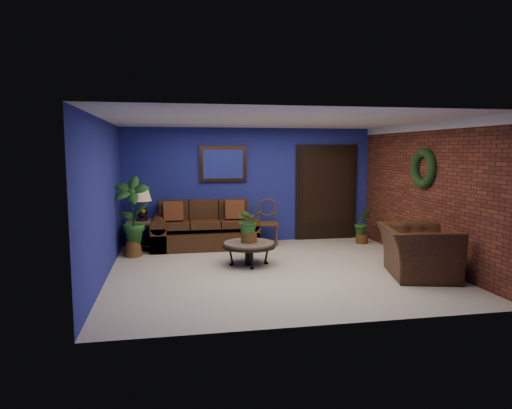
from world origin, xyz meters
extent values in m
plane|color=beige|center=(0.00, 0.00, 0.00)|extent=(5.50, 5.50, 0.00)
cube|color=navy|center=(0.00, 2.50, 1.25)|extent=(5.50, 0.04, 2.50)
cube|color=navy|center=(-2.75, 0.00, 1.25)|extent=(0.04, 5.00, 2.50)
cube|color=maroon|center=(2.75, 0.00, 1.25)|extent=(0.04, 5.00, 2.50)
cube|color=white|center=(0.00, 0.00, 2.50)|extent=(5.50, 5.00, 0.02)
cube|color=white|center=(2.72, 0.00, 2.43)|extent=(0.03, 5.00, 0.14)
cube|color=#402914|center=(-0.60, 2.46, 1.72)|extent=(1.02, 0.06, 0.77)
cube|color=black|center=(1.75, 2.47, 1.05)|extent=(1.44, 0.06, 2.18)
torus|color=black|center=(2.69, 0.05, 1.70)|extent=(0.16, 0.72, 0.72)
cube|color=#482A14|center=(-1.05, 2.00, 0.18)|extent=(2.18, 0.94, 0.36)
cube|color=#482A14|center=(-1.05, 2.34, 0.50)|extent=(1.86, 0.26, 0.89)
cube|color=#482A14|center=(-1.67, 1.94, 0.51)|extent=(0.60, 0.64, 0.14)
cube|color=#482A14|center=(-1.05, 1.94, 0.51)|extent=(0.60, 0.64, 0.14)
cube|color=#482A14|center=(-0.43, 1.94, 0.51)|extent=(0.60, 0.64, 0.14)
cube|color=#482A14|center=(-1.98, 2.00, 0.25)|extent=(0.32, 0.94, 0.49)
cube|color=#482A14|center=(-0.12, 2.00, 0.25)|extent=(0.32, 0.94, 0.49)
cube|color=brown|center=(-1.68, 1.98, 0.78)|extent=(0.40, 0.12, 0.40)
cube|color=brown|center=(-0.42, 1.98, 0.78)|extent=(0.40, 0.12, 0.40)
cylinder|color=#59554E|center=(-0.39, 0.43, 0.38)|extent=(0.89, 0.89, 0.05)
cylinder|color=black|center=(-0.39, 0.43, 0.34)|extent=(0.94, 0.94, 0.05)
cylinder|color=black|center=(-0.39, 0.43, 0.18)|extent=(0.14, 0.14, 0.35)
cube|color=#59554E|center=(-2.30, 2.05, 0.57)|extent=(0.62, 0.62, 0.05)
cube|color=black|center=(-2.30, 2.05, 0.53)|extent=(0.65, 0.65, 0.04)
cube|color=black|center=(-2.30, 2.05, 0.12)|extent=(0.56, 0.56, 0.03)
cylinder|color=black|center=(-2.56, 1.79, 0.29)|extent=(0.03, 0.03, 0.57)
cylinder|color=black|center=(-2.04, 1.79, 0.29)|extent=(0.03, 0.03, 0.57)
cylinder|color=black|center=(-2.56, 2.31, 0.29)|extent=(0.03, 0.03, 0.57)
cylinder|color=black|center=(-2.04, 2.31, 0.29)|extent=(0.03, 0.03, 0.57)
cylinder|color=#402914|center=(-2.30, 2.05, 0.62)|extent=(0.24, 0.24, 0.05)
sphere|color=#402914|center=(-2.30, 2.05, 0.74)|extent=(0.22, 0.22, 0.22)
cylinder|color=#402914|center=(-2.30, 2.05, 0.92)|extent=(0.02, 0.02, 0.27)
cone|color=#997B5B|center=(-2.30, 2.05, 1.11)|extent=(0.39, 0.39, 0.27)
cube|color=brown|center=(0.30, 2.05, 0.46)|extent=(0.48, 0.48, 0.04)
torus|color=brown|center=(0.33, 2.24, 0.79)|extent=(0.40, 0.10, 0.39)
cylinder|color=brown|center=(0.10, 1.90, 0.22)|extent=(0.03, 0.03, 0.44)
cylinder|color=brown|center=(0.45, 1.85, 0.22)|extent=(0.03, 0.03, 0.44)
cylinder|color=brown|center=(0.15, 2.25, 0.22)|extent=(0.03, 0.03, 0.44)
cylinder|color=brown|center=(0.51, 2.20, 0.22)|extent=(0.03, 0.03, 0.44)
imported|color=#482A14|center=(2.15, -0.79, 0.40)|extent=(1.36, 1.47, 0.81)
cylinder|color=brown|center=(-0.39, 0.43, 0.49)|extent=(0.28, 0.28, 0.18)
imported|color=#194F18|center=(-0.39, 0.43, 0.80)|extent=(0.56, 0.51, 0.53)
cylinder|color=brown|center=(2.35, 1.82, 0.10)|extent=(0.26, 0.26, 0.20)
imported|color=#194F18|center=(2.35, 1.82, 0.45)|extent=(0.35, 0.29, 0.60)
cylinder|color=brown|center=(-2.45, 1.48, 0.15)|extent=(0.34, 0.34, 0.30)
imported|color=#194F18|center=(-2.45, 1.48, 0.89)|extent=(0.77, 0.61, 1.29)
camera|label=1|loc=(-1.72, -7.35, 2.02)|focal=32.00mm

